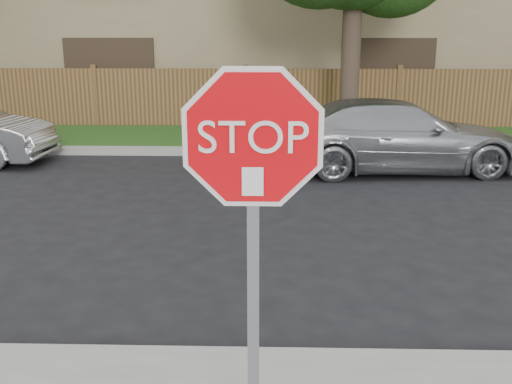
{
  "coord_description": "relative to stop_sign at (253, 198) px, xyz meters",
  "views": [
    {
      "loc": [
        0.7,
        -4.47,
        2.7
      ],
      "look_at": [
        0.6,
        -0.9,
        1.7
      ],
      "focal_mm": 42.0,
      "sensor_mm": 36.0,
      "label": 1
    }
  ],
  "objects": [
    {
      "name": "far_curb",
      "position": [
        -0.6,
        9.63,
        -1.75
      ],
      "size": [
        70.0,
        0.3,
        0.15
      ],
      "primitive_type": "cube",
      "color": "gray",
      "rests_on": "ground"
    },
    {
      "name": "fence",
      "position": [
        -0.6,
        12.88,
        -1.03
      ],
      "size": [
        70.0,
        0.12,
        1.6
      ],
      "primitive_type": "cube",
      "color": "#50321C",
      "rests_on": "ground"
    },
    {
      "name": "ground",
      "position": [
        -0.6,
        1.48,
        -1.83
      ],
      "size": [
        90.0,
        90.0,
        0.0
      ],
      "primitive_type": "plane",
      "color": "black",
      "rests_on": "ground"
    },
    {
      "name": "grass_strip",
      "position": [
        -0.6,
        11.28,
        -1.77
      ],
      "size": [
        70.0,
        3.0,
        0.12
      ],
      "primitive_type": "cube",
      "color": "#1E4714",
      "rests_on": "ground"
    },
    {
      "name": "apartment_building",
      "position": [
        -0.6,
        18.48,
        1.7
      ],
      "size": [
        35.2,
        9.2,
        7.2
      ],
      "color": "#8B7B56",
      "rests_on": "ground"
    },
    {
      "name": "stop_sign",
      "position": [
        0.0,
        0.0,
        0.0
      ],
      "size": [
        1.01,
        0.13,
        2.55
      ],
      "color": "gray",
      "rests_on": "sidewalk_near"
    },
    {
      "name": "sedan_right",
      "position": [
        2.45,
        8.27,
        -1.15
      ],
      "size": [
        4.79,
        2.22,
        1.35
      ],
      "primitive_type": "imported",
      "rotation": [
        0.0,
        0.0,
        1.64
      ],
      "color": "#9D9FA3",
      "rests_on": "ground"
    }
  ]
}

